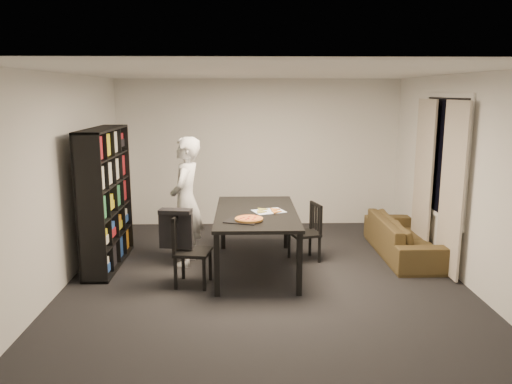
{
  "coord_description": "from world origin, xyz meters",
  "views": [
    {
      "loc": [
        -0.27,
        -6.11,
        2.37
      ],
      "look_at": [
        -0.1,
        0.47,
        1.05
      ],
      "focal_mm": 35.0,
      "sensor_mm": 36.0,
      "label": 1
    }
  ],
  "objects_px": {
    "sofa": "(404,237)",
    "chair_right": "(310,228)",
    "bookshelf": "(106,198)",
    "pepperoni_pizza": "(249,219)",
    "dining_table": "(256,217)",
    "person": "(186,201)",
    "chair_left": "(186,245)",
    "baking_tray": "(243,221)"
  },
  "relations": [
    {
      "from": "bookshelf",
      "to": "sofa",
      "type": "distance_m",
      "value": 4.31
    },
    {
      "from": "dining_table",
      "to": "bookshelf",
      "type": "bearing_deg",
      "value": 173.51
    },
    {
      "from": "bookshelf",
      "to": "pepperoni_pizza",
      "type": "bearing_deg",
      "value": -20.71
    },
    {
      "from": "bookshelf",
      "to": "sofa",
      "type": "relative_size",
      "value": 1.01
    },
    {
      "from": "pepperoni_pizza",
      "to": "sofa",
      "type": "xyz_separation_m",
      "value": [
        2.3,
        1.03,
        -0.56
      ]
    },
    {
      "from": "person",
      "to": "pepperoni_pizza",
      "type": "xyz_separation_m",
      "value": [
        0.86,
        -0.77,
        -0.06
      ]
    },
    {
      "from": "baking_tray",
      "to": "bookshelf",
      "type": "bearing_deg",
      "value": 158.32
    },
    {
      "from": "sofa",
      "to": "chair_right",
      "type": "bearing_deg",
      "value": 96.83
    },
    {
      "from": "baking_tray",
      "to": "chair_right",
      "type": "bearing_deg",
      "value": 42.41
    },
    {
      "from": "dining_table",
      "to": "chair_left",
      "type": "xyz_separation_m",
      "value": [
        -0.88,
        -0.54,
        -0.23
      ]
    },
    {
      "from": "sofa",
      "to": "dining_table",
      "type": "bearing_deg",
      "value": 103.58
    },
    {
      "from": "chair_right",
      "to": "bookshelf",
      "type": "bearing_deg",
      "value": -103.62
    },
    {
      "from": "chair_right",
      "to": "pepperoni_pizza",
      "type": "bearing_deg",
      "value": -61.47
    },
    {
      "from": "dining_table",
      "to": "person",
      "type": "distance_m",
      "value": 1.01
    },
    {
      "from": "dining_table",
      "to": "chair_left",
      "type": "height_order",
      "value": "chair_left"
    },
    {
      "from": "dining_table",
      "to": "chair_right",
      "type": "relative_size",
      "value": 2.34
    },
    {
      "from": "chair_right",
      "to": "sofa",
      "type": "relative_size",
      "value": 0.44
    },
    {
      "from": "bookshelf",
      "to": "chair_left",
      "type": "xyz_separation_m",
      "value": [
        1.17,
        -0.77,
        -0.44
      ]
    },
    {
      "from": "chair_right",
      "to": "baking_tray",
      "type": "xyz_separation_m",
      "value": [
        -0.95,
        -0.87,
        0.34
      ]
    },
    {
      "from": "chair_right",
      "to": "person",
      "type": "height_order",
      "value": "person"
    },
    {
      "from": "chair_right",
      "to": "pepperoni_pizza",
      "type": "xyz_separation_m",
      "value": [
        -0.87,
        -0.86,
        0.36
      ]
    },
    {
      "from": "bookshelf",
      "to": "chair_left",
      "type": "height_order",
      "value": "bookshelf"
    },
    {
      "from": "chair_right",
      "to": "sofa",
      "type": "xyz_separation_m",
      "value": [
        1.43,
        0.17,
        -0.2
      ]
    },
    {
      "from": "dining_table",
      "to": "pepperoni_pizza",
      "type": "distance_m",
      "value": 0.52
    },
    {
      "from": "chair_right",
      "to": "baking_tray",
      "type": "relative_size",
      "value": 2.07
    },
    {
      "from": "person",
      "to": "sofa",
      "type": "bearing_deg",
      "value": 103.72
    },
    {
      "from": "bookshelf",
      "to": "pepperoni_pizza",
      "type": "distance_m",
      "value": 2.09
    },
    {
      "from": "baking_tray",
      "to": "sofa",
      "type": "height_order",
      "value": "baking_tray"
    },
    {
      "from": "chair_right",
      "to": "pepperoni_pizza",
      "type": "relative_size",
      "value": 2.36
    },
    {
      "from": "bookshelf",
      "to": "dining_table",
      "type": "xyz_separation_m",
      "value": [
        2.05,
        -0.23,
        -0.22
      ]
    },
    {
      "from": "bookshelf",
      "to": "person",
      "type": "bearing_deg",
      "value": 1.5
    },
    {
      "from": "bookshelf",
      "to": "dining_table",
      "type": "distance_m",
      "value": 2.08
    },
    {
      "from": "chair_right",
      "to": "pepperoni_pizza",
      "type": "height_order",
      "value": "pepperoni_pizza"
    },
    {
      "from": "chair_right",
      "to": "person",
      "type": "bearing_deg",
      "value": -102.96
    },
    {
      "from": "person",
      "to": "baking_tray",
      "type": "bearing_deg",
      "value": 54.19
    },
    {
      "from": "bookshelf",
      "to": "sofa",
      "type": "bearing_deg",
      "value": 4.0
    },
    {
      "from": "person",
      "to": "sofa",
      "type": "relative_size",
      "value": 0.94
    },
    {
      "from": "person",
      "to": "sofa",
      "type": "xyz_separation_m",
      "value": [
        3.16,
        0.27,
        -0.61
      ]
    },
    {
      "from": "chair_right",
      "to": "person",
      "type": "relative_size",
      "value": 0.46
    },
    {
      "from": "baking_tray",
      "to": "pepperoni_pizza",
      "type": "height_order",
      "value": "pepperoni_pizza"
    },
    {
      "from": "dining_table",
      "to": "chair_left",
      "type": "relative_size",
      "value": 2.17
    },
    {
      "from": "chair_left",
      "to": "sofa",
      "type": "relative_size",
      "value": 0.47
    }
  ]
}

